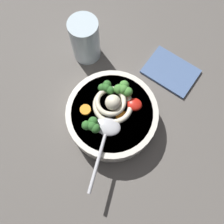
# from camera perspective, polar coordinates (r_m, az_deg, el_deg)

# --- Properties ---
(table_slab) EXTENTS (1.18, 1.18, 0.03)m
(table_slab) POSITION_cam_1_polar(r_m,az_deg,el_deg) (0.68, -2.64, 1.34)
(table_slab) COLOR #5B5651
(table_slab) RESTS_ON ground
(soup_bowl) EXTENTS (0.22, 0.22, 0.06)m
(soup_bowl) POSITION_cam_1_polar(r_m,az_deg,el_deg) (0.62, -0.00, -0.91)
(soup_bowl) COLOR silver
(soup_bowl) RESTS_ON table_slab
(noodle_pile) EXTENTS (0.10, 0.10, 0.04)m
(noodle_pile) POSITION_cam_1_polar(r_m,az_deg,el_deg) (0.58, 0.08, 1.94)
(noodle_pile) COLOR beige
(noodle_pile) RESTS_ON soup_bowl
(soup_spoon) EXTENTS (0.06, 0.17, 0.02)m
(soup_spoon) POSITION_cam_1_polar(r_m,az_deg,el_deg) (0.56, -1.37, -4.61)
(soup_spoon) COLOR #B7B7BC
(soup_spoon) RESTS_ON soup_bowl
(chili_sauce_dollop) EXTENTS (0.04, 0.03, 0.02)m
(chili_sauce_dollop) POSITION_cam_1_polar(r_m,az_deg,el_deg) (0.59, 5.10, 1.72)
(chili_sauce_dollop) COLOR red
(chili_sauce_dollop) RESTS_ON soup_bowl
(broccoli_floret_rear) EXTENTS (0.04, 0.04, 0.03)m
(broccoli_floret_rear) POSITION_cam_1_polar(r_m,az_deg,el_deg) (0.56, -4.74, -3.03)
(broccoli_floret_rear) COLOR #7A9E60
(broccoli_floret_rear) RESTS_ON soup_bowl
(broccoli_floret_left) EXTENTS (0.05, 0.04, 0.04)m
(broccoli_floret_left) POSITION_cam_1_polar(r_m,az_deg,el_deg) (0.58, 2.63, 5.25)
(broccoli_floret_left) COLOR #7A9E60
(broccoli_floret_left) RESTS_ON soup_bowl
(broccoli_floret_beside_chili) EXTENTS (0.04, 0.03, 0.03)m
(broccoli_floret_beside_chili) POSITION_cam_1_polar(r_m,az_deg,el_deg) (0.59, -1.28, 5.56)
(broccoli_floret_beside_chili) COLOR #7A9E60
(broccoli_floret_beside_chili) RESTS_ON soup_bowl
(carrot_slice_beside_noodles) EXTENTS (0.03, 0.03, 0.00)m
(carrot_slice_beside_noodles) POSITION_cam_1_polar(r_m,az_deg,el_deg) (0.58, 2.05, -0.80)
(carrot_slice_beside_noodles) COLOR orange
(carrot_slice_beside_noodles) RESTS_ON soup_bowl
(carrot_slice_far) EXTENTS (0.03, 0.03, 0.01)m
(carrot_slice_far) POSITION_cam_1_polar(r_m,az_deg,el_deg) (0.59, -6.08, 0.50)
(carrot_slice_far) COLOR orange
(carrot_slice_far) RESTS_ON soup_bowl
(drinking_glass) EXTENTS (0.08, 0.08, 0.13)m
(drinking_glass) POSITION_cam_1_polar(r_m,az_deg,el_deg) (0.68, -6.12, 15.99)
(drinking_glass) COLOR silver
(drinking_glass) RESTS_ON table_slab
(folded_napkin) EXTENTS (0.17, 0.15, 0.01)m
(folded_napkin) POSITION_cam_1_polar(r_m,az_deg,el_deg) (0.71, 13.21, 8.97)
(folded_napkin) COLOR #4C6693
(folded_napkin) RESTS_ON table_slab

